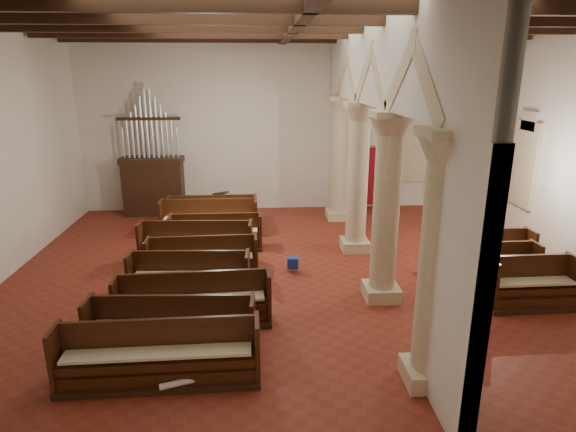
# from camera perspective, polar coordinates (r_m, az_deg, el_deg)

# --- Properties ---
(floor) EXTENTS (14.00, 14.00, 0.00)m
(floor) POSITION_cam_1_polar(r_m,az_deg,el_deg) (12.07, 0.81, -6.74)
(floor) COLOR maroon
(floor) RESTS_ON ground
(ceiling) EXTENTS (14.00, 14.00, 0.00)m
(ceiling) POSITION_cam_1_polar(r_m,az_deg,el_deg) (11.13, 0.95, 22.89)
(ceiling) COLOR black
(ceiling) RESTS_ON wall_back
(wall_back) EXTENTS (14.00, 0.02, 6.00)m
(wall_back) POSITION_cam_1_polar(r_m,az_deg,el_deg) (17.15, -0.68, 10.70)
(wall_back) COLOR silver
(wall_back) RESTS_ON floor
(wall_front) EXTENTS (14.00, 0.02, 6.00)m
(wall_front) POSITION_cam_1_polar(r_m,az_deg,el_deg) (5.42, 5.72, -2.88)
(wall_front) COLOR silver
(wall_front) RESTS_ON floor
(ceiling_beams) EXTENTS (13.80, 11.80, 0.30)m
(ceiling_beams) POSITION_cam_1_polar(r_m,az_deg,el_deg) (11.11, 0.95, 21.96)
(ceiling_beams) COLOR #341A10
(ceiling_beams) RESTS_ON wall_back
(arcade) EXTENTS (0.90, 11.90, 6.00)m
(arcade) POSITION_cam_1_polar(r_m,az_deg,el_deg) (11.42, 10.08, 10.23)
(arcade) COLOR beige
(arcade) RESTS_ON floor
(window_right_b) EXTENTS (0.03, 1.00, 2.20)m
(window_right_b) POSITION_cam_1_polar(r_m,az_deg,el_deg) (15.85, 26.27, 5.55)
(window_right_b) COLOR #3A826A
(window_right_b) RESTS_ON wall_right
(window_back) EXTENTS (1.00, 0.03, 2.20)m
(window_back) POSITION_cam_1_polar(r_m,az_deg,el_deg) (18.18, 15.43, 7.91)
(window_back) COLOR #3A826A
(window_back) RESTS_ON wall_back
(pipe_organ) EXTENTS (2.10, 0.85, 4.40)m
(pipe_organ) POSITION_cam_1_polar(r_m,az_deg,el_deg) (17.28, -15.70, 4.65)
(pipe_organ) COLOR #341A10
(pipe_organ) RESTS_ON floor
(lectern) EXTENTS (0.55, 0.59, 1.12)m
(lectern) POSITION_cam_1_polar(r_m,az_deg,el_deg) (15.93, -8.04, 0.75)
(lectern) COLOR #3B1F13
(lectern) RESTS_ON floor
(dossal_curtain) EXTENTS (1.80, 0.07, 2.17)m
(dossal_curtain) POSITION_cam_1_polar(r_m,az_deg,el_deg) (17.88, 10.67, 4.71)
(dossal_curtain) COLOR maroon
(dossal_curtain) RESTS_ON floor
(processional_banner) EXTENTS (0.47, 0.60, 2.06)m
(processional_banner) POSITION_cam_1_polar(r_m,az_deg,el_deg) (16.59, 19.40, 1.62)
(processional_banner) COLOR #341A10
(processional_banner) RESTS_ON floor
(hymnal_box_a) EXTENTS (0.34, 0.30, 0.30)m
(hymnal_box_a) POSITION_cam_1_polar(r_m,az_deg,el_deg) (8.68, -6.06, -15.07)
(hymnal_box_a) COLOR navy
(hymnal_box_a) RESTS_ON floor
(hymnal_box_b) EXTENTS (0.39, 0.35, 0.32)m
(hymnal_box_b) POSITION_cam_1_polar(r_m,az_deg,el_deg) (9.91, -5.28, -10.66)
(hymnal_box_b) COLOR #19169B
(hymnal_box_b) RESTS_ON floor
(hymnal_box_c) EXTENTS (0.29, 0.25, 0.27)m
(hymnal_box_c) POSITION_cam_1_polar(r_m,az_deg,el_deg) (12.05, 0.59, -5.56)
(hymnal_box_c) COLOR navy
(hymnal_box_c) RESTS_ON floor
(tube_heater_a) EXTENTS (0.99, 0.42, 0.10)m
(tube_heater_a) POSITION_cam_1_polar(r_m,az_deg,el_deg) (8.13, -11.29, -18.51)
(tube_heater_a) COLOR white
(tube_heater_a) RESTS_ON floor
(tube_heater_b) EXTENTS (0.96, 0.38, 0.10)m
(tube_heater_b) POSITION_cam_1_polar(r_m,az_deg,el_deg) (8.46, -7.67, -16.79)
(tube_heater_b) COLOR white
(tube_heater_b) RESTS_ON floor
(nave_pew_0) EXTENTS (3.22, 0.77, 1.05)m
(nave_pew_0) POSITION_cam_1_polar(r_m,az_deg,el_deg) (8.29, -14.98, -16.52)
(nave_pew_0) COLOR #341A10
(nave_pew_0) RESTS_ON floor
(nave_pew_1) EXTENTS (2.98, 0.83, 1.03)m
(nave_pew_1) POSITION_cam_1_polar(r_m,az_deg,el_deg) (9.01, -13.59, -13.53)
(nave_pew_1) COLOR #341A10
(nave_pew_1) RESTS_ON floor
(nave_pew_2) EXTENTS (3.04, 0.86, 1.06)m
(nave_pew_2) POSITION_cam_1_polar(r_m,az_deg,el_deg) (9.80, -11.04, -10.68)
(nave_pew_2) COLOR #341A10
(nave_pew_2) RESTS_ON floor
(nave_pew_3) EXTENTS (2.65, 0.82, 1.05)m
(nave_pew_3) POSITION_cam_1_polar(r_m,az_deg,el_deg) (10.90, -11.55, -7.80)
(nave_pew_3) COLOR #341A10
(nave_pew_3) RESTS_ON floor
(nave_pew_4) EXTENTS (2.66, 0.79, 1.03)m
(nave_pew_4) POSITION_cam_1_polar(r_m,az_deg,el_deg) (11.83, -10.04, -5.72)
(nave_pew_4) COLOR #341A10
(nave_pew_4) RESTS_ON floor
(nave_pew_5) EXTENTS (2.94, 0.89, 1.11)m
(nave_pew_5) POSITION_cam_1_polar(r_m,az_deg,el_deg) (12.77, -10.80, -3.93)
(nave_pew_5) COLOR #341A10
(nave_pew_5) RESTS_ON floor
(nave_pew_6) EXTENTS (2.57, 0.69, 1.00)m
(nave_pew_6) POSITION_cam_1_polar(r_m,az_deg,el_deg) (13.66, -8.50, -2.58)
(nave_pew_6) COLOR #341A10
(nave_pew_6) RESTS_ON floor
(nave_pew_7) EXTENTS (2.91, 0.79, 1.14)m
(nave_pew_7) POSITION_cam_1_polar(r_m,az_deg,el_deg) (14.69, -9.30, -1.03)
(nave_pew_7) COLOR #341A10
(nave_pew_7) RESTS_ON floor
(nave_pew_8) EXTENTS (2.79, 0.74, 1.06)m
(nave_pew_8) POSITION_cam_1_polar(r_m,az_deg,el_deg) (15.45, -8.88, -0.23)
(nave_pew_8) COLOR #341A10
(nave_pew_8) RESTS_ON floor
(aisle_pew_0) EXTENTS (1.91, 0.77, 1.10)m
(aisle_pew_0) POSITION_cam_1_polar(r_m,az_deg,el_deg) (11.50, 26.78, -7.86)
(aisle_pew_0) COLOR #341A10
(aisle_pew_0) RESTS_ON floor
(aisle_pew_1) EXTENTS (1.88, 0.71, 1.00)m
(aisle_pew_1) POSITION_cam_1_polar(r_m,az_deg,el_deg) (12.34, 23.49, -5.97)
(aisle_pew_1) COLOR #341A10
(aisle_pew_1) RESTS_ON floor
(aisle_pew_2) EXTENTS (1.87, 0.72, 1.07)m
(aisle_pew_2) POSITION_cam_1_polar(r_m,az_deg,el_deg) (13.07, 23.13, -4.56)
(aisle_pew_2) COLOR #341A10
(aisle_pew_2) RESTS_ON floor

